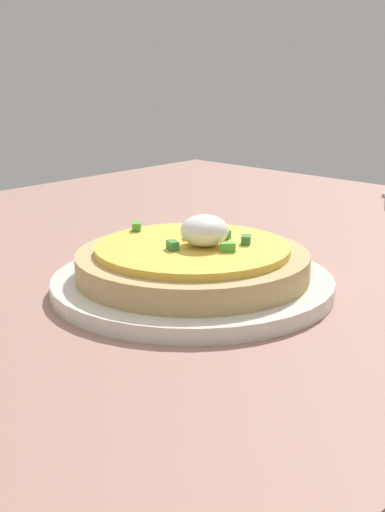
# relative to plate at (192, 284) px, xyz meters

# --- Properties ---
(dining_table) EXTENTS (1.14, 0.85, 0.03)m
(dining_table) POSITION_rel_plate_xyz_m (0.04, 0.13, -0.02)
(dining_table) COLOR #9A7063
(dining_table) RESTS_ON ground
(plate) EXTENTS (0.26, 0.26, 0.01)m
(plate) POSITION_rel_plate_xyz_m (0.00, 0.00, 0.00)
(plate) COLOR silver
(plate) RESTS_ON dining_table
(pizza) EXTENTS (0.21, 0.21, 0.06)m
(pizza) POSITION_rel_plate_xyz_m (0.00, -0.00, 0.02)
(pizza) COLOR tan
(pizza) RESTS_ON plate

